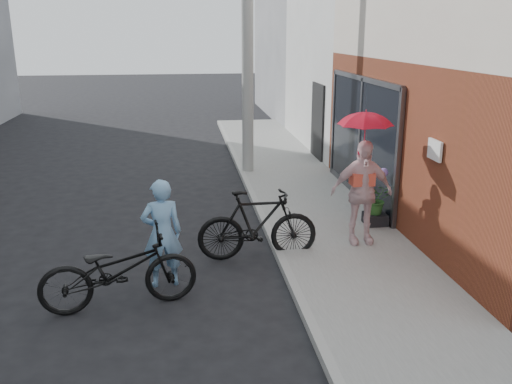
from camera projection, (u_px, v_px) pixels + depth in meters
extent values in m
plane|color=black|center=(224.00, 281.00, 7.89)|extent=(80.00, 80.00, 0.00)
cube|color=gray|center=(328.00, 224.00, 10.04)|extent=(2.20, 24.00, 0.12)
cube|color=#9E9E99|center=(266.00, 227.00, 9.89)|extent=(0.12, 24.00, 0.12)
cube|color=black|center=(361.00, 138.00, 11.24)|extent=(0.06, 3.80, 2.40)
cube|color=white|center=(435.00, 150.00, 7.97)|extent=(0.04, 0.40, 0.30)
cube|color=silver|center=(435.00, 31.00, 16.38)|extent=(8.00, 6.00, 7.00)
cube|color=gray|center=(361.00, 31.00, 23.02)|extent=(8.00, 8.00, 7.00)
cylinder|color=#9E9E99|center=(247.00, 31.00, 12.72)|extent=(0.28, 0.28, 7.00)
imported|color=#76A7D2|center=(162.00, 233.00, 7.57)|extent=(0.62, 0.46, 1.57)
imported|color=black|center=(119.00, 270.00, 7.01)|extent=(2.11, 1.02, 1.06)
imported|color=black|center=(258.00, 225.00, 8.53)|extent=(1.90, 0.54, 1.14)
imported|color=beige|center=(361.00, 192.00, 8.82)|extent=(1.03, 0.46, 1.72)
imported|color=red|center=(366.00, 117.00, 8.47)|extent=(0.83, 0.83, 0.73)
cube|color=black|center=(375.00, 219.00, 9.85)|extent=(0.39, 0.39, 0.20)
imported|color=#2F6629|center=(376.00, 199.00, 9.74)|extent=(0.50, 0.44, 0.56)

